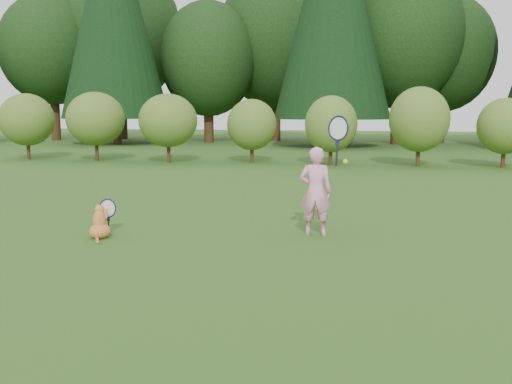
# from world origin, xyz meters

# --- Properties ---
(ground) EXTENTS (100.00, 100.00, 0.00)m
(ground) POSITION_xyz_m (0.00, 0.00, 0.00)
(ground) COLOR #284B15
(ground) RESTS_ON ground
(shrub_row) EXTENTS (28.00, 3.00, 2.80)m
(shrub_row) POSITION_xyz_m (0.00, 13.00, 1.40)
(shrub_row) COLOR #556920
(shrub_row) RESTS_ON ground
(woodland_backdrop) EXTENTS (48.00, 10.00, 15.00)m
(woodland_backdrop) POSITION_xyz_m (0.00, 23.00, 7.50)
(woodland_backdrop) COLOR black
(woodland_backdrop) RESTS_ON ground
(child) EXTENTS (0.77, 0.44, 2.06)m
(child) POSITION_xyz_m (1.07, 1.15, 0.72)
(child) COLOR #FA95C1
(child) RESTS_ON ground
(cat) EXTENTS (0.40, 0.74, 0.72)m
(cat) POSITION_xyz_m (-2.10, 0.23, 0.27)
(cat) COLOR #CC5C27
(cat) RESTS_ON ground
(tennis_ball) EXTENTS (0.08, 0.08, 0.08)m
(tennis_ball) POSITION_xyz_m (1.50, 1.16, 1.16)
(tennis_ball) COLOR yellow
(tennis_ball) RESTS_ON ground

